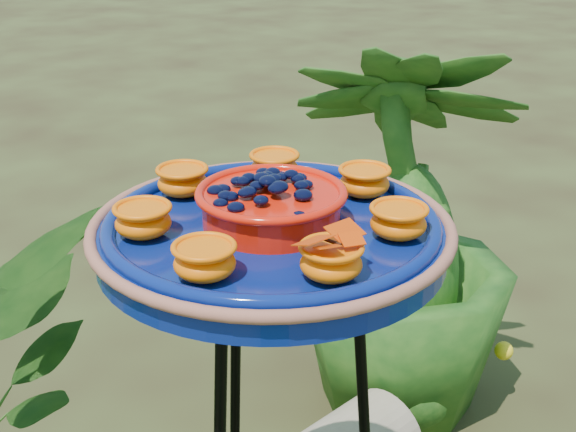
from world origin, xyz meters
The scene contains 2 objects.
feeder_dish centered at (-0.06, 0.05, 0.95)m, with size 0.52×0.52×0.11m.
shrub_back_right centered at (0.75, 0.60, 0.52)m, with size 0.58×0.58×1.03m, color #154312.
Camera 1 is at (-0.60, -0.74, 1.38)m, focal length 50.00 mm.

